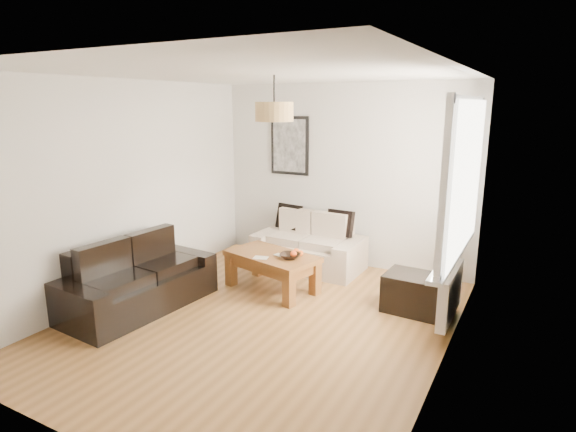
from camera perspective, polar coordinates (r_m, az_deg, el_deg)
The scene contains 21 objects.
floor at distance 5.32m, azimuth -3.16°, elevation -12.41°, with size 4.50×4.50×0.00m, color brown.
ceiling at distance 4.80m, azimuth -3.57°, elevation 16.78°, with size 3.80×4.50×0.00m, color white, non-canonical shape.
wall_back at distance 6.88m, azimuth 6.60°, elevation 4.83°, with size 3.80×0.04×2.60m, color silver, non-canonical shape.
wall_front at distance 3.28m, azimuth -24.65°, elevation -5.89°, with size 3.80×0.04×2.60m, color silver, non-canonical shape.
wall_left at distance 6.10m, azimuth -18.72°, elevation 3.11°, with size 0.04×4.50×2.60m, color silver, non-canonical shape.
wall_right at distance 4.24m, azimuth 19.05°, elevation -1.20°, with size 0.04×4.50×2.60m, color silver, non-canonical shape.
window_bay at distance 4.96m, azimuth 20.45°, elevation 4.28°, with size 0.14×1.90×1.60m, color white, non-canonical shape.
radiator at distance 5.29m, azimuth 18.94°, elevation -8.84°, with size 0.10×0.90×0.52m, color white.
poster at distance 7.17m, azimuth 0.21°, elevation 8.47°, with size 0.62×0.04×0.87m, color black, non-canonical shape.
pendant_shade at distance 5.05m, azimuth -1.66°, elevation 12.43°, with size 0.40×0.40×0.20m, color tan.
loveseat_cream at distance 6.78m, azimuth 2.49°, elevation -3.23°, with size 1.51×0.82×0.75m, color #B8A694, non-canonical shape.
sofa_leather at distance 5.75m, azimuth -17.59°, elevation -6.95°, with size 1.75×0.85×0.76m, color black, non-canonical shape.
coffee_table at distance 6.04m, azimuth -1.94°, elevation -6.71°, with size 1.16×0.63×0.47m, color brown, non-canonical shape.
ottoman at distance 5.62m, azimuth 15.49°, elevation -9.03°, with size 0.76×0.49×0.43m, color black.
cushion_left at distance 7.05m, azimuth 0.12°, elevation -0.08°, with size 0.37×0.12×0.37m, color black.
cushion_right at distance 6.71m, azimuth 6.28°, elevation -0.86°, with size 0.37×0.11×0.37m, color black.
fruit_bowl at distance 5.78m, azimuth 0.27°, elevation -4.84°, with size 0.25×0.25×0.06m, color black.
orange_a at distance 5.83m, azimuth 0.67°, elevation -4.58°, with size 0.08×0.08×0.08m, color #D74412.
orange_b at distance 5.87m, azimuth 1.53°, elevation -4.47°, with size 0.07×0.07×0.07m, color orange.
orange_c at distance 5.93m, azimuth 0.98°, elevation -4.28°, with size 0.08×0.08×0.08m, color #E04E12.
papers at distance 5.82m, azimuth -3.30°, elevation -5.03°, with size 0.18×0.12×0.01m, color beige.
Camera 1 is at (2.54, -4.07, 2.31)m, focal length 29.55 mm.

